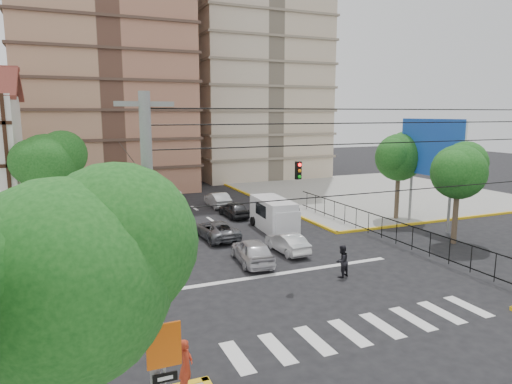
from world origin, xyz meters
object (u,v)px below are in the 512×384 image
pedestrian_crosswalk (342,261)px  district_sign (164,356)px  van_right_lane (275,215)px  pedestrian_sw_corner (186,366)px  van_left_lane (165,201)px  car_silver_front_left (252,251)px  car_white_front_right (287,243)px  traffic_light_nw (122,206)px

pedestrian_crosswalk → district_sign: bearing=18.1°
van_right_lane → pedestrian_sw_corner: 20.70m
van_left_lane → car_silver_front_left: bearing=-85.4°
car_silver_front_left → car_white_front_right: bearing=-153.5°
district_sign → van_left_lane: (5.94, 28.37, -1.43)m
district_sign → pedestrian_sw_corner: 2.47m
van_left_lane → car_white_front_right: 15.35m
traffic_light_nw → car_silver_front_left: bearing=-33.1°
van_right_lane → car_white_front_right: 5.68m
traffic_light_nw → car_silver_front_left: size_ratio=1.01×
traffic_light_nw → pedestrian_crosswalk: bearing=-39.1°
district_sign → car_white_front_right: (10.52, 13.73, -1.83)m
district_sign → pedestrian_sw_corner: size_ratio=1.87×
district_sign → van_left_lane: size_ratio=0.68×
district_sign → pedestrian_crosswalk: (11.23, 8.72, -1.58)m
car_silver_front_left → van_right_lane: bearing=-119.0°
car_white_front_right → pedestrian_sw_corner: 15.33m
car_white_front_right → traffic_light_nw: bearing=-21.2°
traffic_light_nw → pedestrian_crosswalk: size_ratio=2.52×
district_sign → van_left_lane: 29.02m
traffic_light_nw → pedestrian_sw_corner: size_ratio=2.57×
traffic_light_nw → pedestrian_sw_corner: traffic_light_nw is taller
district_sign → pedestrian_crosswalk: district_sign is taller
traffic_light_nw → pedestrian_sw_corner: 15.44m
district_sign → car_white_front_right: 17.40m
traffic_light_nw → van_right_lane: traffic_light_nw is taller
van_left_lane → pedestrian_crosswalk: 20.35m
car_white_front_right → pedestrian_crosswalk: bearing=96.0°
pedestrian_sw_corner → car_silver_front_left: bearing=0.6°
van_right_lane → traffic_light_nw: bearing=-165.4°
car_silver_front_left → pedestrian_crosswalk: 5.30m
car_white_front_right → pedestrian_crosswalk: 5.07m
car_white_front_right → van_right_lane: bearing=-109.2°
van_right_lane → car_silver_front_left: size_ratio=1.21×
pedestrian_sw_corner → pedestrian_crosswalk: size_ratio=0.98×
traffic_light_nw → district_sign: bearing=-93.4°
district_sign → car_white_front_right: district_sign is taller
traffic_light_nw → van_left_lane: 12.54m
pedestrian_sw_corner → pedestrian_crosswalk: bearing=-23.6°
traffic_light_nw → van_left_lane: bearing=66.5°
traffic_light_nw → van_left_lane: size_ratio=0.93×
van_left_lane → pedestrian_sw_corner: van_left_lane is taller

